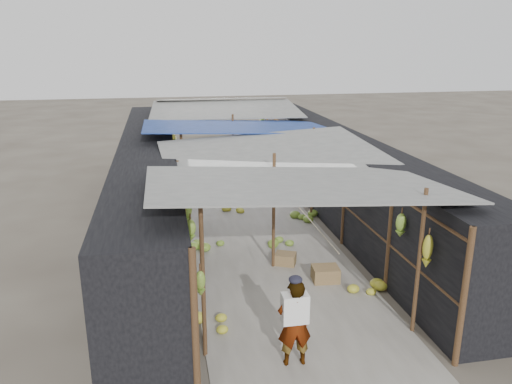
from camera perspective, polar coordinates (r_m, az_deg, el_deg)
ground at (r=8.78m, az=6.50°, el=-16.72°), size 80.00×80.00×0.00m
aisle_slab at (r=14.48m, az=-1.11°, el=-2.68°), size 3.60×16.00×0.02m
stall_left at (r=13.96m, az=-12.12°, el=1.09°), size 1.40×15.00×2.30m
stall_right at (r=14.83m, az=9.21°, el=2.17°), size 1.40×15.00×2.30m
crate_near at (r=10.69m, az=7.94°, el=-9.29°), size 0.58×0.48×0.33m
crate_mid at (r=11.37m, az=3.38°, el=-7.66°), size 0.56×0.52×0.27m
crate_back at (r=19.41m, az=-6.10°, el=2.72°), size 0.50×0.42×0.31m
black_basin at (r=17.23m, az=2.67°, el=0.74°), size 0.53×0.53×0.16m
vendor_elderly at (r=7.87m, az=4.41°, el=-14.72°), size 0.53×0.36×1.45m
shopper_blue at (r=15.85m, az=-2.61°, el=2.33°), size 0.92×0.74×1.77m
vendor_seated at (r=17.89m, az=2.38°, el=2.64°), size 0.49×0.67×0.94m
market_canopy at (r=14.21m, az=-1.26°, el=6.95°), size 5.62×15.20×2.77m
hanging_bananas at (r=14.05m, az=-1.04°, el=3.61°), size 3.96×14.11×0.82m
floor_bananas at (r=13.76m, az=-0.49°, el=-3.09°), size 3.99×10.38×0.36m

